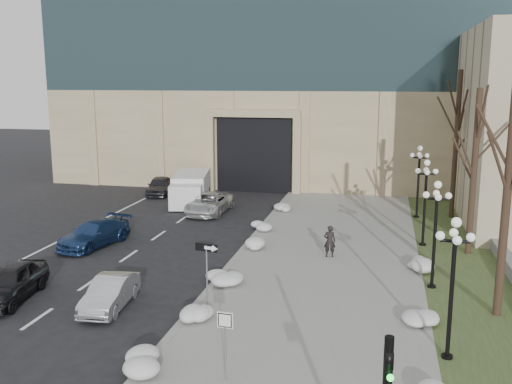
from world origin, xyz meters
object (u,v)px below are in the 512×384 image
box_truck (191,189)px  lamppost_c (426,191)px  car_a (10,282)px  car_d (209,203)px  car_e (160,186)px  lamppost_b (436,220)px  lamppost_d (419,172)px  car_c (94,234)px  one_way_sign (210,256)px  car_b (110,293)px  pedestrian (330,241)px  lamppost_a (453,270)px  keep_sign (225,332)px

box_truck → lamppost_c: (15.94, -8.05, 2.06)m
car_a → car_d: (3.40, 16.55, -0.05)m
car_d → car_e: bearing=139.0°
lamppost_b → lamppost_d: (0.00, 13.00, 0.00)m
car_c → lamppost_d: size_ratio=0.98×
car_c → one_way_sign: (8.73, -6.89, 1.51)m
car_e → one_way_sign: size_ratio=1.56×
car_b → pedestrian: size_ratio=2.29×
pedestrian → box_truck: (-11.23, 11.29, 0.08)m
box_truck → lamppost_a: 26.49m
car_a → lamppost_b: 17.87m
car_d → lamppost_c: 14.69m
car_c → lamppost_a: size_ratio=0.98×
keep_sign → lamppost_c: bearing=72.1°
car_c → pedestrian: 12.71m
lamppost_c → lamppost_d: size_ratio=1.00×
car_a → car_b: bearing=-6.4°
car_b → car_e: bearing=101.8°
one_way_sign → car_d: bearing=116.6°
car_e → lamppost_a: 30.34m
car_e → pedestrian: pedestrian is taller
car_e → one_way_sign: bearing=-74.1°
car_d → lamppost_b: size_ratio=1.04×
one_way_sign → keep_sign: 5.76m
car_c → pedestrian: bearing=14.5°
car_d → lamppost_b: (13.59, -11.54, 2.38)m
lamppost_a → car_b: bearing=172.7°
box_truck → keep_sign: (9.36, -23.98, 0.65)m
box_truck → one_way_sign: one_way_sign is taller
car_c → lamppost_b: lamppost_b is taller
car_b → one_way_sign: (3.91, 0.79, 1.57)m
car_d → lamppost_c: (13.59, -5.04, 2.38)m
lamppost_a → car_e: bearing=129.6°
one_way_sign → keep_sign: bearing=-59.3°
car_c → lamppost_a: 19.88m
car_e → lamppost_d: size_ratio=0.87×
keep_sign → car_a: bearing=161.6°
one_way_sign → lamppost_a: size_ratio=0.56×
keep_sign → lamppost_c: (6.58, 15.93, 1.41)m
box_truck → lamppost_d: (15.94, -1.55, 2.06)m
pedestrian → lamppost_b: bearing=140.0°
car_b → car_a: bearing=176.3°
box_truck → lamppost_a: bearing=-64.6°
car_d → lamppost_b: 17.99m
car_a → pedestrian: size_ratio=2.68×
car_b → lamppost_c: 17.15m
car_e → lamppost_c: bearing=-39.2°
keep_sign → lamppost_c: 17.29m
box_truck → lamppost_a: size_ratio=1.46×
one_way_sign → keep_sign: (2.10, -5.34, -0.52)m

